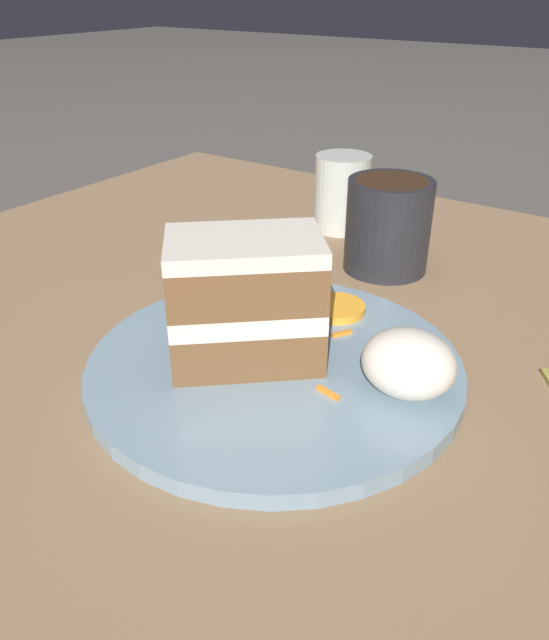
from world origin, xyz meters
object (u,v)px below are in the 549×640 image
object	(u,v)px
plate	(274,366)
cream_dollop	(409,363)
orange_garnish	(332,307)
coffee_mug	(388,222)
drinking_glass	(342,198)
cake_slice	(246,300)

from	to	relation	value
plate	cream_dollop	xyz separation A→B (m)	(-0.10, -0.02, 0.03)
orange_garnish	coffee_mug	distance (m)	0.14
drinking_glass	coffee_mug	distance (m)	0.13
cake_slice	orange_garnish	world-z (taller)	cake_slice
cake_slice	plate	bearing A→B (deg)	74.12
cake_slice	cream_dollop	size ratio (longest dim) A/B	1.98
plate	coffee_mug	world-z (taller)	coffee_mug
plate	orange_garnish	world-z (taller)	orange_garnish
cream_dollop	coffee_mug	xyz separation A→B (m)	(0.12, -0.21, 0.02)
plate	orange_garnish	bearing A→B (deg)	-87.34
cream_dollop	plate	bearing A→B (deg)	10.44
cake_slice	orange_garnish	size ratio (longest dim) A/B	2.61
plate	orange_garnish	distance (m)	0.10
plate	cake_slice	bearing A→B (deg)	25.42
cake_slice	drinking_glass	distance (m)	0.34
orange_garnish	drinking_glass	xyz separation A→B (m)	(0.11, -0.22, 0.02)
plate	drinking_glass	xyz separation A→B (m)	(0.12, -0.31, 0.03)
plate	orange_garnish	size ratio (longest dim) A/B	5.71
plate	cream_dollop	distance (m)	0.11
drinking_glass	coffee_mug	bearing A→B (deg)	141.49
drinking_glass	cream_dollop	bearing A→B (deg)	126.86
orange_garnish	drinking_glass	bearing A→B (deg)	-62.29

